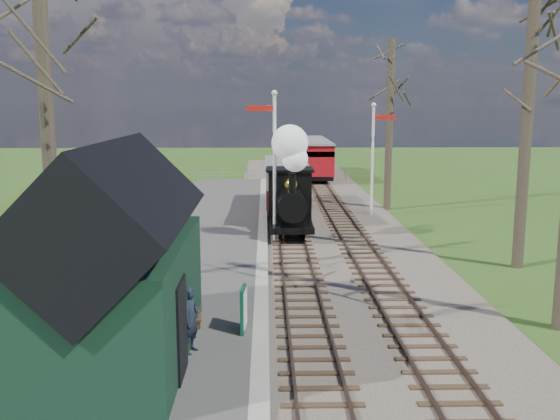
{
  "coord_description": "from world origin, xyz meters",
  "views": [
    {
      "loc": [
        -1.06,
        -9.1,
        5.76
      ],
      "look_at": [
        -0.51,
        14.77,
        1.6
      ],
      "focal_mm": 40.0,
      "sensor_mm": 36.0,
      "label": 1
    }
  ],
  "objects_px": {
    "locomotive": "(290,188)",
    "bench": "(189,307)",
    "station_shed": "(116,266)",
    "red_carriage_b": "(311,154)",
    "semaphore_far": "(374,150)",
    "coach": "(286,183)",
    "red_carriage_a": "(316,160)",
    "sign_board": "(244,309)",
    "person": "(190,320)",
    "semaphore_near": "(273,155)"
  },
  "relations": [
    {
      "from": "locomotive",
      "to": "bench",
      "type": "bearing_deg",
      "value": -105.57
    },
    {
      "from": "station_shed",
      "to": "red_carriage_b",
      "type": "bearing_deg",
      "value": 79.54
    },
    {
      "from": "semaphore_far",
      "to": "coach",
      "type": "height_order",
      "value": "semaphore_far"
    },
    {
      "from": "red_carriage_a",
      "to": "sign_board",
      "type": "bearing_deg",
      "value": -97.9
    },
    {
      "from": "coach",
      "to": "red_carriage_b",
      "type": "height_order",
      "value": "red_carriage_b"
    },
    {
      "from": "sign_board",
      "to": "person",
      "type": "relative_size",
      "value": 0.72
    },
    {
      "from": "semaphore_far",
      "to": "sign_board",
      "type": "bearing_deg",
      "value": -109.96
    },
    {
      "from": "red_carriage_a",
      "to": "red_carriage_b",
      "type": "height_order",
      "value": "same"
    },
    {
      "from": "semaphore_near",
      "to": "sign_board",
      "type": "distance_m",
      "value": 10.9
    },
    {
      "from": "red_carriage_a",
      "to": "locomotive",
      "type": "bearing_deg",
      "value": -97.93
    },
    {
      "from": "locomotive",
      "to": "sign_board",
      "type": "distance_m",
      "value": 11.81
    },
    {
      "from": "station_shed",
      "to": "coach",
      "type": "relative_size",
      "value": 0.84
    },
    {
      "from": "station_shed",
      "to": "semaphore_far",
      "type": "distance_m",
      "value": 20.01
    },
    {
      "from": "coach",
      "to": "red_carriage_b",
      "type": "relative_size",
      "value": 1.36
    },
    {
      "from": "red_carriage_a",
      "to": "bench",
      "type": "xyz_separation_m",
      "value": [
        -5.65,
        -29.63,
        -1.02
      ]
    },
    {
      "from": "coach",
      "to": "red_carriage_a",
      "type": "bearing_deg",
      "value": 78.41
    },
    {
      "from": "bench",
      "to": "person",
      "type": "height_order",
      "value": "person"
    },
    {
      "from": "red_carriage_a",
      "to": "sign_board",
      "type": "distance_m",
      "value": 30.66
    },
    {
      "from": "coach",
      "to": "person",
      "type": "bearing_deg",
      "value": -98.25
    },
    {
      "from": "bench",
      "to": "red_carriage_b",
      "type": "bearing_deg",
      "value": 80.87
    },
    {
      "from": "station_shed",
      "to": "sign_board",
      "type": "height_order",
      "value": "station_shed"
    },
    {
      "from": "locomotive",
      "to": "coach",
      "type": "bearing_deg",
      "value": 89.89
    },
    {
      "from": "red_carriage_b",
      "to": "person",
      "type": "height_order",
      "value": "red_carriage_b"
    },
    {
      "from": "semaphore_near",
      "to": "red_carriage_b",
      "type": "height_order",
      "value": "semaphore_near"
    },
    {
      "from": "sign_board",
      "to": "station_shed",
      "type": "bearing_deg",
      "value": -150.54
    },
    {
      "from": "semaphore_near",
      "to": "coach",
      "type": "relative_size",
      "value": 0.83
    },
    {
      "from": "station_shed",
      "to": "coach",
      "type": "xyz_separation_m",
      "value": [
        4.3,
        19.2,
        -0.7
      ]
    },
    {
      "from": "semaphore_near",
      "to": "semaphore_far",
      "type": "bearing_deg",
      "value": 49.4
    },
    {
      "from": "semaphore_far",
      "to": "bench",
      "type": "bearing_deg",
      "value": -115.21
    },
    {
      "from": "semaphore_near",
      "to": "sign_board",
      "type": "height_order",
      "value": "semaphore_near"
    },
    {
      "from": "semaphore_near",
      "to": "coach",
      "type": "distance_m",
      "value": 7.52
    },
    {
      "from": "locomotive",
      "to": "red_carriage_b",
      "type": "height_order",
      "value": "locomotive"
    },
    {
      "from": "coach",
      "to": "bench",
      "type": "distance_m",
      "value": 17.26
    },
    {
      "from": "bench",
      "to": "semaphore_near",
      "type": "bearing_deg",
      "value": 76.86
    },
    {
      "from": "coach",
      "to": "sign_board",
      "type": "bearing_deg",
      "value": -95.22
    },
    {
      "from": "station_shed",
      "to": "semaphore_near",
      "type": "height_order",
      "value": "semaphore_near"
    },
    {
      "from": "red_carriage_a",
      "to": "person",
      "type": "bearing_deg",
      "value": -99.6
    },
    {
      "from": "coach",
      "to": "bench",
      "type": "relative_size",
      "value": 5.12
    },
    {
      "from": "semaphore_near",
      "to": "bench",
      "type": "height_order",
      "value": "semaphore_near"
    },
    {
      "from": "semaphore_far",
      "to": "person",
      "type": "distance_m",
      "value": 19.32
    },
    {
      "from": "red_carriage_a",
      "to": "bench",
      "type": "distance_m",
      "value": 30.18
    },
    {
      "from": "locomotive",
      "to": "red_carriage_b",
      "type": "xyz_separation_m",
      "value": [
        2.61,
        24.24,
        -0.55
      ]
    },
    {
      "from": "sign_board",
      "to": "person",
      "type": "bearing_deg",
      "value": -131.07
    },
    {
      "from": "red_carriage_a",
      "to": "person",
      "type": "xyz_separation_m",
      "value": [
        -5.35,
        -31.66,
        -0.63
      ]
    },
    {
      "from": "semaphore_near",
      "to": "red_carriage_a",
      "type": "relative_size",
      "value": 1.13
    },
    {
      "from": "station_shed",
      "to": "bench",
      "type": "distance_m",
      "value": 3.07
    },
    {
      "from": "semaphore_near",
      "to": "locomotive",
      "type": "bearing_deg",
      "value": 56.2
    },
    {
      "from": "coach",
      "to": "red_carriage_a",
      "type": "xyz_separation_m",
      "value": [
        2.6,
        12.67,
        0.03
      ]
    },
    {
      "from": "locomotive",
      "to": "person",
      "type": "xyz_separation_m",
      "value": [
        -2.74,
        -12.92,
        -1.18
      ]
    },
    {
      "from": "sign_board",
      "to": "bench",
      "type": "bearing_deg",
      "value": 153.22
    }
  ]
}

